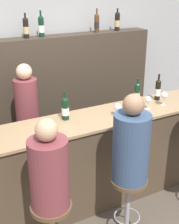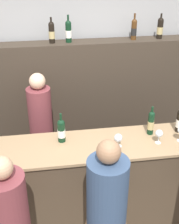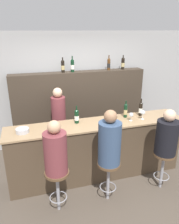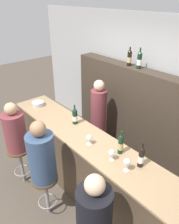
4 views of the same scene
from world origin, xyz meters
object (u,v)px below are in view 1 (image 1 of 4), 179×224
at_px(wine_bottle_counter_0, 65,108).
at_px(wine_bottle_backbar_3, 117,21).
at_px(wine_bottle_counter_1, 137,93).
at_px(guest_seated_left, 49,171).
at_px(wine_glass_0, 118,107).
at_px(wine_glass_1, 148,100).
at_px(guest_seated_middle, 131,145).
at_px(wine_bottle_counter_2, 158,90).
at_px(bar_stool_left, 52,219).
at_px(wine_bottle_backbar_2, 97,23).
at_px(wine_glass_2, 164,95).
at_px(bar_stool_middle, 128,192).
at_px(wine_bottle_backbar_0, 26,28).
at_px(bartender, 29,128).
at_px(wine_bottle_backbar_1, 41,26).

distance_m(wine_bottle_counter_0, wine_bottle_backbar_3, 1.94).
height_order(wine_bottle_counter_1, guest_seated_left, guest_seated_left).
distance_m(wine_glass_0, wine_glass_1, 0.42).
bearing_deg(wine_glass_0, guest_seated_middle, -110.96).
relative_size(wine_bottle_counter_2, wine_bottle_backbar_3, 1.05).
bearing_deg(bar_stool_left, guest_seated_middle, 0.00).
bearing_deg(wine_bottle_backbar_3, guest_seated_middle, -118.61).
distance_m(wine_bottle_counter_1, wine_bottle_backbar_2, 1.37).
xyz_separation_m(wine_bottle_backbar_2, wine_glass_0, (-0.49, -1.36, -0.72)).
bearing_deg(wine_bottle_counter_0, wine_glass_1, -10.67).
bearing_deg(wine_glass_2, guest_seated_left, -160.70).
xyz_separation_m(bar_stool_left, guest_seated_left, (0.00, 0.00, 0.50)).
bearing_deg(wine_bottle_counter_2, bar_stool_middle, -140.31).
height_order(wine_bottle_counter_1, bar_stool_middle, wine_bottle_counter_1).
bearing_deg(bar_stool_middle, wine_glass_0, 69.04).
relative_size(wine_bottle_counter_1, bar_stool_middle, 0.46).
bearing_deg(bar_stool_left, wine_glass_1, 22.12).
height_order(wine_bottle_backbar_0, wine_glass_2, wine_bottle_backbar_0).
height_order(wine_glass_0, bartender, bartender).
relative_size(guest_seated_left, bartender, 0.52).
xyz_separation_m(wine_bottle_counter_1, guest_seated_left, (-1.42, -0.77, -0.18)).
xyz_separation_m(guest_seated_left, guest_seated_middle, (0.81, 0.00, 0.03)).
relative_size(bar_stool_middle, guest_seated_middle, 0.79).
bearing_deg(bar_stool_middle, wine_bottle_counter_1, 51.36).
bearing_deg(wine_glass_1, bartender, 143.36).
bearing_deg(wine_glass_2, bar_stool_middle, -146.05).
bearing_deg(wine_bottle_backbar_1, bar_stool_middle, -86.61).
xyz_separation_m(wine_bottle_backbar_0, wine_bottle_backbar_3, (1.39, 0.00, 0.00)).
relative_size(wine_glass_2, bar_stool_middle, 0.25).
distance_m(wine_bottle_counter_1, wine_glass_1, 0.18).
bearing_deg(bartender, wine_bottle_backbar_3, 16.96).
bearing_deg(wine_bottle_backbar_1, guest_seated_left, -109.55).
distance_m(wine_bottle_counter_0, guest_seated_middle, 0.84).
distance_m(wine_bottle_counter_1, guest_seated_left, 1.63).
bearing_deg(wine_bottle_backbar_3, wine_bottle_counter_2, -96.56).
bearing_deg(wine_bottle_backbar_0, wine_bottle_backbar_1, 0.00).
xyz_separation_m(wine_bottle_counter_2, guest_seated_middle, (-0.93, -0.77, -0.15)).
bearing_deg(guest_seated_middle, wine_bottle_backbar_2, 69.80).
xyz_separation_m(wine_glass_0, guest_seated_left, (-1.03, -0.59, -0.14)).
bearing_deg(wine_bottle_counter_0, wine_bottle_backbar_2, 48.77).
bearing_deg(wine_bottle_counter_0, wine_bottle_backbar_1, 80.32).
bearing_deg(wine_bottle_backbar_2, wine_bottle_backbar_3, 0.00).
xyz_separation_m(wine_bottle_counter_2, wine_glass_0, (-0.70, -0.18, -0.04)).
relative_size(wine_bottle_counter_2, wine_bottle_backbar_0, 1.06).
distance_m(wine_bottle_counter_0, wine_bottle_backbar_1, 1.38).
relative_size(wine_bottle_backbar_3, bar_stool_middle, 0.46).
relative_size(wine_bottle_backbar_1, bartender, 0.22).
bearing_deg(bar_stool_middle, wine_bottle_counter_0, 112.36).
relative_size(wine_bottle_counter_2, bar_stool_middle, 0.48).
xyz_separation_m(wine_glass_0, wine_glass_1, (0.42, 0.00, 0.01)).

